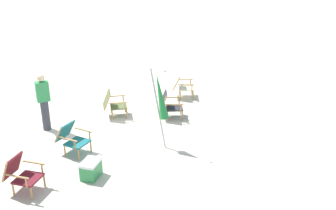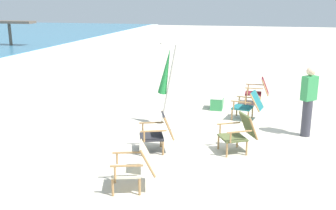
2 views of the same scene
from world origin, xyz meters
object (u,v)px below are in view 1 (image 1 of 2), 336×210
(umbrella_furled_green, at_px, (160,97))
(beach_chair_far_center, at_px, (182,85))
(beach_chair_back_left, at_px, (72,137))
(cooler_box, at_px, (91,169))
(beach_chair_front_right, at_px, (21,173))
(beach_chair_back_right, at_px, (113,103))
(person_near_chairs, at_px, (44,102))
(beach_chair_mid_center, at_px, (169,104))

(umbrella_furled_green, bearing_deg, beach_chair_far_center, -174.82)
(beach_chair_back_left, height_order, cooler_box, beach_chair_back_left)
(beach_chair_front_right, distance_m, beach_chair_back_right, 4.09)
(beach_chair_back_right, xyz_separation_m, person_near_chairs, (1.34, -1.45, 0.41))
(cooler_box, bearing_deg, person_near_chairs, -129.50)
(umbrella_furled_green, height_order, cooler_box, umbrella_furled_green)
(beach_chair_front_right, relative_size, umbrella_furled_green, 0.39)
(beach_chair_far_center, bearing_deg, cooler_box, -8.25)
(beach_chair_mid_center, height_order, beach_chair_far_center, beach_chair_mid_center)
(person_near_chairs, bearing_deg, beach_chair_far_center, 138.53)
(beach_chair_back_right, bearing_deg, beach_chair_front_right, -4.85)
(beach_chair_mid_center, xyz_separation_m, umbrella_furled_green, (1.77, 0.26, 0.94))
(person_near_chairs, xyz_separation_m, cooler_box, (1.87, 2.27, -0.64))
(beach_chair_front_right, height_order, beach_chair_far_center, beach_chair_front_right)
(beach_chair_front_right, xyz_separation_m, beach_chair_far_center, (-6.17, 1.93, -0.00))
(beach_chair_back_left, xyz_separation_m, cooler_box, (0.88, 0.93, -0.22))
(beach_chair_back_right, bearing_deg, person_near_chairs, -47.28)
(beach_chair_far_center, height_order, cooler_box, beach_chair_far_center)
(beach_chair_mid_center, bearing_deg, beach_chair_back_right, -77.74)
(beach_chair_front_right, xyz_separation_m, cooler_box, (-0.86, 1.16, -0.23))
(person_near_chairs, bearing_deg, beach_chair_back_left, 53.53)
(beach_chair_far_center, height_order, beach_chair_back_left, beach_chair_far_center)
(beach_chair_back_left, bearing_deg, beach_chair_mid_center, 146.84)
(beach_chair_front_right, bearing_deg, umbrella_furled_green, 139.83)
(beach_chair_mid_center, xyz_separation_m, cooler_box, (3.57, -0.82, -0.23))
(beach_chair_mid_center, distance_m, person_near_chairs, 3.55)
(beach_chair_mid_center, bearing_deg, beach_chair_back_left, -33.16)
(beach_chair_front_right, relative_size, cooler_box, 1.65)
(beach_chair_mid_center, bearing_deg, beach_chair_far_center, -178.20)
(beach_chair_back_left, xyz_separation_m, umbrella_furled_green, (-0.92, 2.02, 0.94))
(beach_chair_back_right, relative_size, cooler_box, 1.81)
(beach_chair_mid_center, height_order, beach_chair_back_right, same)
(beach_chair_back_left, distance_m, cooler_box, 1.30)
(beach_chair_back_right, height_order, beach_chair_back_left, beach_chair_back_right)
(person_near_chairs, bearing_deg, beach_chair_back_right, 132.72)
(beach_chair_mid_center, xyz_separation_m, beach_chair_back_left, (2.69, -1.76, -0.01))
(beach_chair_back_right, height_order, cooler_box, beach_chair_back_right)
(person_near_chairs, bearing_deg, cooler_box, 50.50)
(beach_chair_back_right, xyz_separation_m, umbrella_furled_green, (1.41, 1.90, 0.94))
(beach_chair_far_center, xyz_separation_m, beach_chair_back_left, (4.43, -1.70, -0.00))
(beach_chair_back_right, distance_m, cooler_box, 3.32)
(umbrella_furled_green, distance_m, cooler_box, 2.40)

